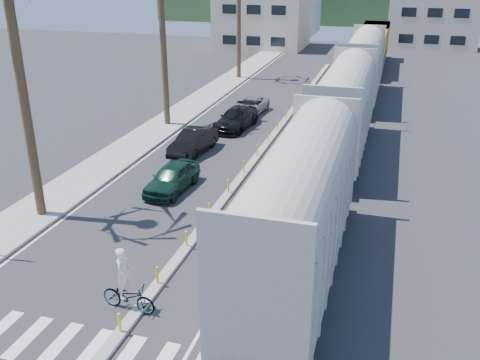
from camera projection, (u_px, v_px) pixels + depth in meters
name	position (u px, v px, depth m)	size (l,w,h in m)	color
ground	(134.00, 317.00, 18.78)	(140.00, 140.00, 0.00)	#28282B
sidewalk	(180.00, 114.00, 43.13)	(3.00, 90.00, 0.15)	gray
rails	(353.00, 118.00, 42.29)	(1.56, 100.00, 0.06)	black
median	(268.00, 142.00, 36.44)	(0.45, 60.00, 0.85)	gray
crosswalk	(106.00, 354.00, 17.01)	(14.00, 2.20, 0.01)	silver
lane_markings	(256.00, 121.00, 41.50)	(9.42, 90.00, 0.01)	silver
freight_train	(352.00, 91.00, 38.15)	(3.00, 60.94, 5.85)	#A6A598
buildings	(307.00, 10.00, 82.30)	(38.00, 27.00, 10.00)	beige
car_lead	(172.00, 178.00, 28.80)	(2.01, 4.47, 1.49)	#103023
car_second	(193.00, 142.00, 34.43)	(2.05, 4.73, 1.51)	black
car_third	(236.00, 119.00, 39.44)	(2.58, 5.31, 1.49)	black
car_rear	(250.00, 106.00, 43.17)	(2.52, 4.82, 1.30)	#9EA0A3
cyclist	(127.00, 291.00, 18.90)	(1.12, 2.23, 2.47)	#9EA0A5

